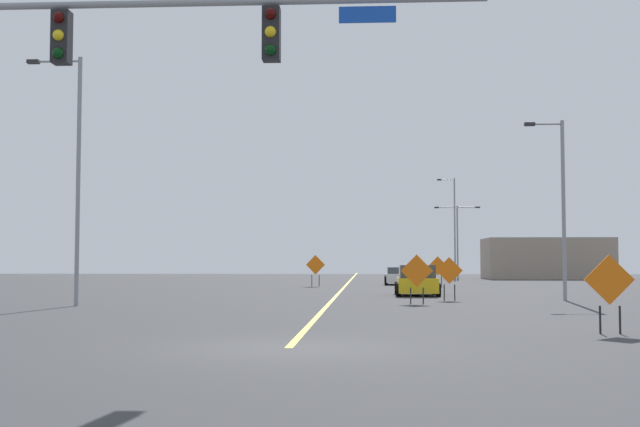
% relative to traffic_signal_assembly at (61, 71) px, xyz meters
% --- Properties ---
extents(ground, '(191.17, 191.17, 0.00)m').
position_rel_traffic_signal_assembly_xyz_m(ground, '(4.48, 0.01, -5.37)').
color(ground, '#38383A').
extents(road_centre_stripe, '(0.16, 106.21, 0.01)m').
position_rel_traffic_signal_assembly_xyz_m(road_centre_stripe, '(4.48, 53.12, -5.36)').
color(road_centre_stripe, yellow).
rests_on(road_centre_stripe, ground).
extents(traffic_signal_assembly, '(12.52, 0.44, 7.04)m').
position_rel_traffic_signal_assembly_xyz_m(traffic_signal_assembly, '(0.00, 0.00, 0.00)').
color(traffic_signal_assembly, gray).
rests_on(traffic_signal_assembly, ground).
extents(street_lamp_mid_right, '(2.11, 0.24, 9.31)m').
position_rel_traffic_signal_assembly_xyz_m(street_lamp_mid_right, '(-4.91, 14.34, -0.26)').
color(street_lamp_mid_right, gray).
rests_on(street_lamp_mid_right, ground).
extents(street_lamp_far_right, '(1.67, 0.24, 7.65)m').
position_rel_traffic_signal_assembly_xyz_m(street_lamp_far_right, '(14.16, 19.67, -1.15)').
color(street_lamp_far_right, gray).
rests_on(street_lamp_far_right, ground).
extents(street_lamp_near_left, '(1.76, 0.24, 9.85)m').
position_rel_traffic_signal_assembly_xyz_m(street_lamp_near_left, '(14.45, 65.49, -0.03)').
color(street_lamp_near_left, gray).
rests_on(street_lamp_near_left, ground).
extents(street_lamp_mid_left, '(4.37, 0.24, 7.02)m').
position_rel_traffic_signal_assembly_xyz_m(street_lamp_mid_left, '(14.64, 63.99, -1.07)').
color(street_lamp_mid_left, gray).
rests_on(street_lamp_mid_left, ground).
extents(construction_sign_median_near, '(1.28, 0.34, 2.10)m').
position_rel_traffic_signal_assembly_xyz_m(construction_sign_median_near, '(2.53, 39.08, -4.03)').
color(construction_sign_median_near, orange).
rests_on(construction_sign_median_near, ground).
extents(construction_sign_right_lane, '(1.13, 0.05, 1.79)m').
position_rel_traffic_signal_assembly_xyz_m(construction_sign_right_lane, '(11.45, 3.47, -4.24)').
color(construction_sign_right_lane, orange).
rests_on(construction_sign_right_lane, ground).
extents(construction_sign_right_shoulder, '(1.22, 0.26, 2.00)m').
position_rel_traffic_signal_assembly_xyz_m(construction_sign_right_shoulder, '(10.54, 38.19, -4.10)').
color(construction_sign_right_shoulder, orange).
rests_on(construction_sign_right_shoulder, ground).
extents(construction_sign_left_shoulder, '(1.12, 0.25, 1.83)m').
position_rel_traffic_signal_assembly_xyz_m(construction_sign_left_shoulder, '(9.45, 19.68, -4.21)').
color(construction_sign_left_shoulder, orange).
rests_on(construction_sign_left_shoulder, ground).
extents(construction_sign_median_far, '(1.24, 0.34, 1.92)m').
position_rel_traffic_signal_assembly_xyz_m(construction_sign_median_far, '(7.90, 16.72, -4.17)').
color(construction_sign_median_far, orange).
rests_on(construction_sign_median_far, ground).
extents(car_yellow_far, '(2.12, 3.98, 1.48)m').
position_rel_traffic_signal_assembly_xyz_m(car_yellow_far, '(8.37, 24.53, -4.67)').
color(car_yellow_far, gold).
rests_on(car_yellow_far, ground).
extents(car_white_passing, '(2.09, 4.46, 1.25)m').
position_rel_traffic_signal_assembly_xyz_m(car_white_passing, '(8.23, 43.69, -4.78)').
color(car_white_passing, white).
rests_on(car_white_passing, ground).
extents(roadside_building_east, '(11.68, 6.85, 3.91)m').
position_rel_traffic_signal_assembly_xyz_m(roadside_building_east, '(23.25, 65.06, -3.41)').
color(roadside_building_east, gray).
rests_on(roadside_building_east, ground).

